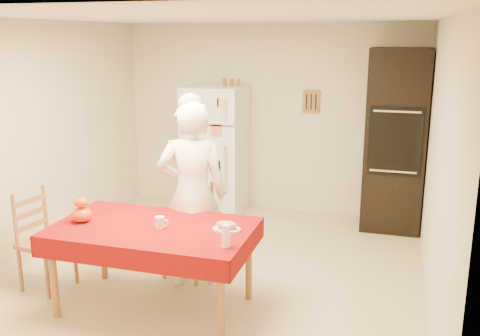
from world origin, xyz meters
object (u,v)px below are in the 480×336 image
at_px(seated_woman, 193,195).
at_px(pumpkin_lower, 82,214).
at_px(dining_table, 153,234).
at_px(chair_far, 191,225).
at_px(wine_glass, 226,236).
at_px(bread_plate, 227,229).
at_px(chair_left, 41,236).
at_px(oven_cabinet, 395,141).
at_px(coffee_mug, 160,222).
at_px(refrigerator, 215,151).

distance_m(seated_woman, pumpkin_lower, 1.01).
bearing_deg(dining_table, chair_far, 86.98).
xyz_separation_m(pumpkin_lower, wine_glass, (1.38, -0.17, 0.02)).
height_order(pumpkin_lower, bread_plate, pumpkin_lower).
bearing_deg(chair_left, oven_cabinet, -40.19).
distance_m(chair_left, bread_plate, 1.85).
distance_m(chair_far, coffee_mug, 0.85).
relative_size(refrigerator, seated_woman, 0.96).
xyz_separation_m(dining_table, bread_plate, (0.63, 0.09, 0.08)).
bearing_deg(chair_far, seated_woman, -54.17).
height_order(dining_table, chair_left, chair_left).
xyz_separation_m(dining_table, seated_woman, (0.14, 0.57, 0.20)).
bearing_deg(chair_left, refrigerator, -8.34).
bearing_deg(wine_glass, chair_far, 124.67).
distance_m(refrigerator, oven_cabinet, 2.29).
xyz_separation_m(seated_woman, wine_glass, (0.60, -0.81, -0.04)).
bearing_deg(pumpkin_lower, chair_left, 165.18).
distance_m(refrigerator, chair_far, 1.96).
bearing_deg(oven_cabinet, pumpkin_lower, -132.71).
bearing_deg(refrigerator, chair_far, -78.03).
xyz_separation_m(chair_left, pumpkin_lower, (0.56, -0.15, 0.32)).
height_order(refrigerator, seated_woman, seated_woman).
bearing_deg(dining_table, oven_cabinet, 54.60).
distance_m(refrigerator, seated_woman, 2.15).
bearing_deg(coffee_mug, bread_plate, 11.28).
xyz_separation_m(chair_left, coffee_mug, (1.28, -0.10, 0.30)).
xyz_separation_m(chair_far, chair_left, (-1.24, -0.69, 0.00)).
bearing_deg(chair_far, wine_glass, -46.54).
height_order(dining_table, bread_plate, bread_plate).
xyz_separation_m(oven_cabinet, chair_far, (-1.88, -1.94, -0.59)).
xyz_separation_m(oven_cabinet, coffee_mug, (-1.84, -2.72, -0.29)).
xyz_separation_m(refrigerator, bread_plate, (0.99, -2.57, -0.08)).
height_order(oven_cabinet, chair_left, oven_cabinet).
bearing_deg(dining_table, chair_left, 176.31).
height_order(refrigerator, chair_left, refrigerator).
bearing_deg(coffee_mug, chair_far, 92.78).
xyz_separation_m(dining_table, wine_glass, (0.74, -0.24, 0.16)).
distance_m(dining_table, seated_woman, 0.62).
bearing_deg(dining_table, bread_plate, 7.84).
bearing_deg(coffee_mug, chair_left, 175.49).
xyz_separation_m(dining_table, chair_left, (-1.20, 0.08, -0.18)).
relative_size(chair_left, seated_woman, 0.53).
distance_m(refrigerator, dining_table, 2.68).
bearing_deg(wine_glass, chair_left, 170.64).
xyz_separation_m(dining_table, pumpkin_lower, (-0.64, -0.07, 0.14)).
distance_m(refrigerator, pumpkin_lower, 2.74).
bearing_deg(pumpkin_lower, oven_cabinet, 47.29).
bearing_deg(refrigerator, oven_cabinet, 1.18).
bearing_deg(pumpkin_lower, coffee_mug, 3.83).
distance_m(dining_table, coffee_mug, 0.14).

